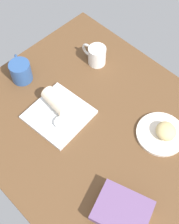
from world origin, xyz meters
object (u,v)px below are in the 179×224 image
Objects in this scene: breakfast_wrap at (56,101)px; coffee_mug at (96,55)px; square_plate at (59,115)px; book_stack at (122,212)px; scone_pastry at (166,131)px; sauce_cup at (61,123)px; round_plate at (161,134)px; second_mug at (21,71)px.

breakfast_wrap is 31.31cm from coffee_mug.
coffee_mug reaches higher than square_plate.
coffee_mug is (-56.39, 44.71, 1.73)cm from book_stack.
scone_pastry is at bearing -10.52° from coffee_mug.
square_plate is 34.58cm from coffee_mug.
sauce_cup is (-33.06, -26.81, -1.18)cm from scone_pastry.
sauce_cup is at bearing -140.49° from round_plate.
round_plate is at bearing 18.78° from second_mug.
round_plate is at bearing -154.54° from scone_pastry.
breakfast_wrap is 0.93× the size of second_mug.
second_mug is at bearing 169.50° from book_stack.
scone_pastry reaches higher than sauce_cup.
second_mug is (-27.22, 1.81, 4.15)cm from square_plate.
square_plate is at bearing -147.42° from scone_pastry.
book_stack is at bearing -38.41° from coffee_mug.
square_plate is at bearing -117.43° from breakfast_wrap.
scone_pastry is 44.74cm from square_plate.
second_mug is (-31.76, 4.59, 2.24)cm from sauce_cup.
second_mug reaches higher than scone_pastry.
sauce_cup is at bearing -8.21° from second_mug.
breakfast_wrap is at bearing -152.05° from round_plate.
coffee_mug is (-9.99, 32.87, 3.92)cm from square_plate.
square_plate is (-36.30, -23.41, 0.10)cm from round_plate.
book_stack is at bearing -101.70° from breakfast_wrap.
coffee_mug reaches higher than round_plate.
scone_pastry is at bearing 32.58° from square_plate.
square_plate is at bearing -73.10° from coffee_mug.
scone_pastry is 0.62× the size of second_mug.
coffee_mug is at bearing 60.98° from second_mug.
scone_pastry is at bearing 103.78° from book_stack.
scone_pastry reaches higher than round_plate.
sauce_cup is 0.40× the size of coffee_mug.
coffee_mug reaches higher than sauce_cup.
second_mug reaches higher than round_plate.
second_mug is (-73.63, 13.65, 1.96)cm from book_stack.
round_plate is 47.41cm from coffee_mug.
round_plate is 2.35× the size of scone_pastry.
book_stack reaches higher than square_plate.
breakfast_wrap is at bearing -152.12° from scone_pastry.
book_stack is 1.63× the size of second_mug.
breakfast_wrap is (-8.18, 4.99, 2.05)cm from sauce_cup.
scone_pastry is at bearing 18.92° from second_mug.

